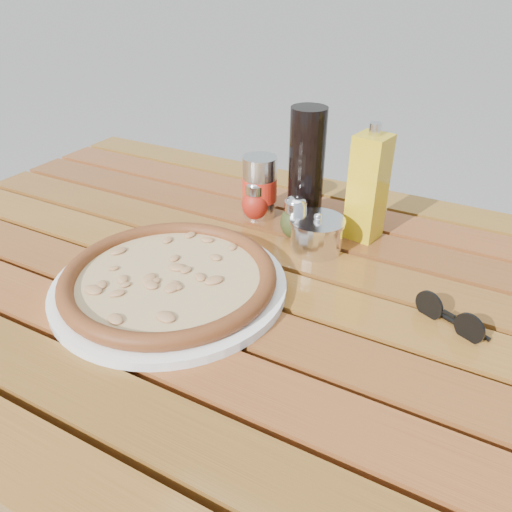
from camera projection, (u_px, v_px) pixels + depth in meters
The scene contains 10 objects.
table at pixel (250, 315), 0.84m from camera, with size 1.40×0.90×0.75m.
plate at pixel (170, 286), 0.77m from camera, with size 0.36×0.36×0.01m, color white.
pizza at pixel (169, 277), 0.76m from camera, with size 0.39×0.39×0.03m.
pepper_shaker at pixel (256, 200), 0.96m from camera, with size 0.07×0.07×0.08m.
oregano_shaker at pixel (295, 218), 0.90m from camera, with size 0.05×0.05×0.08m.
dark_bottle at pixel (306, 167), 0.92m from camera, with size 0.07×0.07×0.22m, color black.
soda_can at pixel (260, 187), 0.97m from camera, with size 0.08×0.08×0.12m.
olive_oil_cruet at pixel (368, 187), 0.87m from camera, with size 0.06×0.06×0.21m.
parmesan_tin at pixel (317, 234), 0.86m from camera, with size 0.12×0.12×0.07m.
sunglasses at pixel (449, 317), 0.69m from camera, with size 0.11×0.06×0.04m.
Camera 1 is at (0.33, -0.58, 1.19)m, focal length 35.00 mm.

